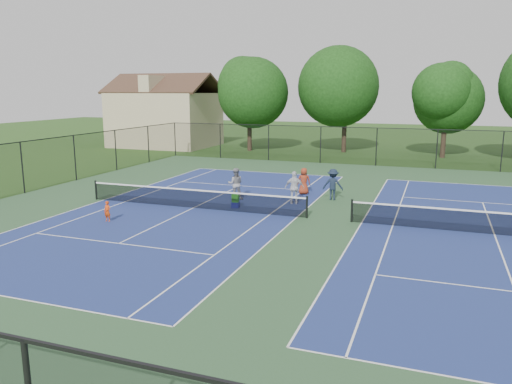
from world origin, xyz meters
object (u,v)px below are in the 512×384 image
(tree_back_a, at_px, (249,89))
(ball_hopper, at_px, (235,198))
(bystander_c, at_px, (304,181))
(bystander_b, at_px, (333,184))
(instructor, at_px, (236,184))
(clapboard_house, at_px, (165,117))
(bystander_a, at_px, (294,188))
(child_player, at_px, (107,211))
(tree_back_c, at_px, (447,95))
(tree_back_b, at_px, (346,83))
(ball_crate, at_px, (236,205))

(tree_back_a, distance_m, ball_hopper, 25.13)
(ball_hopper, bearing_deg, bystander_c, 61.57)
(bystander_b, bearing_deg, instructor, 15.34)
(clapboard_house, relative_size, bystander_a, 6.19)
(clapboard_house, distance_m, child_player, 31.84)
(bystander_b, bearing_deg, ball_hopper, 36.52)
(child_player, bearing_deg, bystander_a, 46.18)
(bystander_a, bearing_deg, clapboard_house, -63.46)
(tree_back_c, bearing_deg, clapboard_house, -180.00)
(tree_back_a, distance_m, tree_back_c, 18.04)
(ball_hopper, bearing_deg, child_player, -134.67)
(clapboard_house, xyz_separation_m, child_player, (13.52, -28.71, -2.62))
(tree_back_b, bearing_deg, instructor, -94.34)
(tree_back_a, bearing_deg, bystander_a, -63.56)
(bystander_c, xyz_separation_m, ball_crate, (-2.42, -4.48, -0.62))
(tree_back_a, relative_size, ball_hopper, 21.74)
(ball_hopper, bearing_deg, bystander_b, 39.76)
(bystander_c, bearing_deg, ball_hopper, 46.29)
(bystander_b, bearing_deg, bystander_c, -29.09)
(tree_back_a, bearing_deg, child_player, -82.77)
(bystander_c, bearing_deg, clapboard_house, -59.26)
(clapboard_house, bearing_deg, tree_back_a, -5.71)
(child_player, xyz_separation_m, bystander_b, (8.77, 8.10, 0.38))
(clapboard_house, relative_size, instructor, 6.18)
(tree_back_b, bearing_deg, tree_back_a, -167.47)
(tree_back_a, relative_size, tree_back_c, 1.09)
(instructor, xyz_separation_m, bystander_c, (3.19, 2.61, -0.10))
(tree_back_c, xyz_separation_m, bystander_a, (-7.42, -22.28, -4.61))
(bystander_c, relative_size, ball_hopper, 3.66)
(tree_back_a, xyz_separation_m, bystander_a, (10.58, -21.28, -5.17))
(child_player, bearing_deg, tree_back_b, 83.43)
(ball_crate, bearing_deg, bystander_a, 36.28)
(child_player, relative_size, ball_hopper, 2.26)
(clapboard_house, bearing_deg, ball_hopper, -53.35)
(tree_back_a, xyz_separation_m, ball_hopper, (7.99, -23.18, -5.53))
(bystander_b, relative_size, bystander_c, 1.11)
(tree_back_c, distance_m, bystander_a, 23.93)
(bystander_c, bearing_deg, bystander_a, 78.33)
(bystander_b, height_order, bystander_c, bystander_b)
(instructor, distance_m, bystander_a, 3.35)
(tree_back_c, height_order, bystander_a, tree_back_c)
(ball_crate, xyz_separation_m, ball_hopper, (0.00, 0.00, 0.36))
(child_player, bearing_deg, bystander_b, 46.61)
(tree_back_a, height_order, child_player, tree_back_a)
(tree_back_b, distance_m, bystander_b, 22.59)
(ball_crate, relative_size, ball_hopper, 0.91)
(tree_back_a, relative_size, tree_back_b, 0.91)
(bystander_a, distance_m, bystander_c, 2.59)
(ball_hopper, bearing_deg, tree_back_a, 109.02)
(tree_back_c, distance_m, instructor, 25.19)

